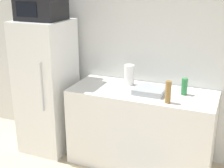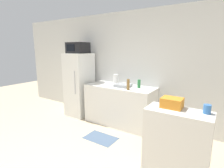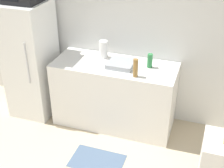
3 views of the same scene
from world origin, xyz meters
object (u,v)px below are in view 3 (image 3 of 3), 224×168
Objects in this scene: bottle_short at (150,61)px; paper_towel_roll at (103,49)px; bottle_tall at (135,68)px; refrigerator at (31,60)px.

paper_towel_roll reaches higher than bottle_short.
paper_towel_roll reaches higher than bottle_tall.
bottle_short is 0.77× the size of paper_towel_roll.
refrigerator reaches higher than bottle_tall.
bottle_tall is 0.97× the size of paper_towel_roll.
bottle_tall is at bearing -35.21° from paper_towel_roll.
paper_towel_roll is (1.00, 0.23, 0.21)m from refrigerator.
paper_towel_roll is at bearing 172.20° from bottle_short.
bottle_tall is 1.25× the size of bottle_short.
paper_towel_roll is at bearing 144.79° from bottle_tall.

